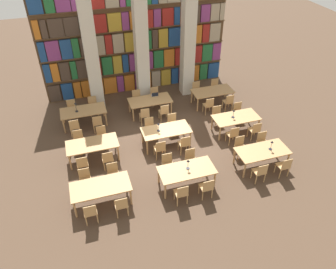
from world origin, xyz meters
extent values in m
plane|color=#4C3828|center=(0.00, 0.00, 0.00)|extent=(40.00, 40.00, 0.00)
cube|color=brown|center=(0.00, 5.13, 2.75)|extent=(9.52, 0.06, 5.50)
cube|color=brown|center=(0.00, 5.13, 0.01)|extent=(9.52, 0.35, 0.03)
cube|color=#47382D|center=(-4.37, 5.10, 0.48)|extent=(0.57, 0.20, 0.90)
cube|color=navy|center=(-3.75, 5.10, 0.48)|extent=(0.54, 0.20, 0.90)
cube|color=orange|center=(-3.24, 5.10, 0.48)|extent=(0.36, 0.20, 0.90)
cube|color=orange|center=(-2.80, 5.10, 0.48)|extent=(0.43, 0.20, 0.90)
cube|color=orange|center=(-2.23, 5.10, 0.48)|extent=(0.64, 0.20, 0.90)
cube|color=orange|center=(-1.53, 5.10, 0.48)|extent=(0.66, 0.20, 0.90)
cube|color=#84387A|center=(-1.00, 5.10, 0.48)|extent=(0.34, 0.20, 0.90)
cube|color=orange|center=(-0.51, 5.10, 0.48)|extent=(0.52, 0.20, 0.90)
cube|color=#84387A|center=(0.06, 5.10, 0.48)|extent=(0.50, 0.20, 0.90)
cube|color=orange|center=(0.53, 5.10, 0.48)|extent=(0.29, 0.20, 0.90)
cube|color=tan|center=(0.97, 5.10, 0.48)|extent=(0.47, 0.20, 0.90)
cube|color=#B7932D|center=(1.54, 5.10, 0.48)|extent=(0.53, 0.20, 0.90)
cube|color=navy|center=(2.05, 5.10, 0.48)|extent=(0.38, 0.20, 0.90)
cube|color=#84387A|center=(2.55, 5.10, 0.48)|extent=(0.49, 0.20, 0.90)
cube|color=orange|center=(3.16, 5.10, 0.48)|extent=(0.66, 0.20, 0.90)
cube|color=#236B38|center=(3.77, 5.10, 0.48)|extent=(0.44, 0.20, 0.90)
cube|color=navy|center=(4.39, 5.10, 0.48)|extent=(0.65, 0.20, 0.90)
cube|color=brown|center=(0.00, 5.13, 1.11)|extent=(9.52, 0.35, 0.03)
cube|color=navy|center=(-4.50, 5.10, 1.60)|extent=(0.32, 0.20, 0.95)
cube|color=orange|center=(-4.14, 5.10, 1.60)|extent=(0.35, 0.20, 0.95)
cube|color=#47382D|center=(-3.68, 5.10, 1.60)|extent=(0.47, 0.20, 0.95)
cube|color=#236B38|center=(-3.25, 5.10, 1.60)|extent=(0.28, 0.20, 0.95)
cube|color=#47382D|center=(-2.82, 5.10, 1.60)|extent=(0.53, 0.20, 0.95)
cube|color=tan|center=(-2.36, 5.10, 1.60)|extent=(0.31, 0.20, 0.95)
cube|color=maroon|center=(-2.05, 5.10, 1.60)|extent=(0.28, 0.20, 0.95)
cube|color=#236B38|center=(-1.58, 5.10, 1.60)|extent=(0.51, 0.20, 0.95)
cube|color=#B7932D|center=(-1.05, 5.10, 1.60)|extent=(0.44, 0.20, 0.95)
cube|color=navy|center=(-0.64, 5.10, 1.60)|extent=(0.29, 0.20, 0.95)
cube|color=#84387A|center=(-0.07, 5.10, 1.60)|extent=(0.70, 0.20, 0.95)
cube|color=#84387A|center=(0.57, 5.10, 1.60)|extent=(0.50, 0.20, 0.95)
cube|color=#236B38|center=(1.14, 5.10, 1.60)|extent=(0.52, 0.20, 0.95)
cube|color=orange|center=(1.72, 5.10, 1.60)|extent=(0.56, 0.20, 0.95)
cube|color=maroon|center=(2.27, 5.10, 1.60)|extent=(0.41, 0.20, 0.95)
cube|color=tan|center=(2.66, 5.10, 1.60)|extent=(0.32, 0.20, 0.95)
cube|color=orange|center=(2.98, 5.10, 1.60)|extent=(0.25, 0.20, 0.95)
cube|color=maroon|center=(3.36, 5.10, 1.60)|extent=(0.45, 0.20, 0.95)
cube|color=#236B38|center=(3.91, 5.10, 1.60)|extent=(0.58, 0.20, 0.95)
cube|color=#84387A|center=(4.47, 5.10, 1.60)|extent=(0.47, 0.20, 0.95)
cube|color=brown|center=(0.00, 5.13, 2.22)|extent=(9.52, 0.35, 0.03)
cube|color=navy|center=(-4.51, 5.10, 2.71)|extent=(0.31, 0.20, 0.96)
cube|color=#84387A|center=(-4.01, 5.10, 2.71)|extent=(0.60, 0.20, 0.96)
cube|color=navy|center=(-3.41, 5.10, 2.71)|extent=(0.52, 0.20, 0.96)
cube|color=#236B38|center=(-2.96, 5.10, 2.71)|extent=(0.32, 0.20, 0.96)
cube|color=#47382D|center=(-2.51, 5.10, 2.71)|extent=(0.48, 0.20, 0.96)
cube|color=tan|center=(-1.91, 5.10, 2.71)|extent=(0.63, 0.20, 0.96)
cube|color=maroon|center=(-1.38, 5.10, 2.71)|extent=(0.34, 0.20, 0.96)
cube|color=tan|center=(-0.91, 5.10, 2.71)|extent=(0.52, 0.20, 0.96)
cube|color=#B7932D|center=(-0.28, 5.10, 2.71)|extent=(0.60, 0.20, 0.96)
cube|color=#236B38|center=(0.43, 5.10, 2.71)|extent=(0.70, 0.20, 0.96)
cube|color=#47382D|center=(0.97, 5.10, 2.71)|extent=(0.29, 0.20, 0.96)
cube|color=#B7932D|center=(1.41, 5.10, 2.71)|extent=(0.49, 0.20, 0.96)
cube|color=navy|center=(2.03, 5.10, 2.71)|extent=(0.68, 0.20, 0.96)
cube|color=#84387A|center=(2.78, 5.10, 2.71)|extent=(0.69, 0.20, 0.96)
cube|color=orange|center=(3.35, 5.10, 2.71)|extent=(0.31, 0.20, 0.96)
cube|color=maroon|center=(3.75, 5.10, 2.71)|extent=(0.37, 0.20, 0.96)
cube|color=tan|center=(4.27, 5.10, 2.71)|extent=(0.60, 0.20, 0.96)
cube|color=brown|center=(0.00, 5.13, 3.32)|extent=(9.52, 0.35, 0.03)
cube|color=orange|center=(-4.52, 5.10, 3.76)|extent=(0.27, 0.20, 0.85)
cube|color=#47382D|center=(-4.20, 5.10, 3.76)|extent=(0.27, 0.20, 0.85)
cube|color=#47382D|center=(-3.67, 5.10, 3.76)|extent=(0.67, 0.20, 0.85)
cube|color=#47382D|center=(-2.99, 5.10, 3.76)|extent=(0.65, 0.20, 0.85)
cube|color=#236B38|center=(-2.36, 5.10, 3.76)|extent=(0.54, 0.20, 0.85)
cube|color=maroon|center=(-1.72, 5.10, 3.76)|extent=(0.68, 0.20, 0.85)
cube|color=#B7932D|center=(-0.99, 5.10, 3.76)|extent=(0.64, 0.20, 0.85)
cube|color=#84387A|center=(-0.47, 5.10, 3.76)|extent=(0.34, 0.20, 0.85)
cube|color=orange|center=(0.06, 5.10, 3.76)|extent=(0.62, 0.20, 0.85)
cube|color=maroon|center=(0.65, 5.10, 3.76)|extent=(0.48, 0.20, 0.85)
cube|color=#84387A|center=(1.11, 5.10, 3.76)|extent=(0.36, 0.20, 0.85)
cube|color=maroon|center=(1.65, 5.10, 3.76)|extent=(0.58, 0.20, 0.85)
cube|color=navy|center=(2.13, 5.10, 3.76)|extent=(0.30, 0.20, 0.85)
cube|color=orange|center=(2.52, 5.10, 3.76)|extent=(0.44, 0.20, 0.85)
cube|color=#47382D|center=(3.07, 5.10, 3.76)|extent=(0.56, 0.20, 0.85)
cube|color=#84387A|center=(3.65, 5.10, 3.76)|extent=(0.49, 0.20, 0.85)
cube|color=tan|center=(4.17, 5.10, 3.76)|extent=(0.48, 0.20, 0.85)
cube|color=tan|center=(4.58, 5.10, 3.76)|extent=(0.25, 0.20, 0.85)
cube|color=brown|center=(0.00, 5.13, 4.42)|extent=(9.52, 0.35, 0.03)
cube|color=navy|center=(-4.35, 5.10, 4.82)|extent=(0.62, 0.20, 0.77)
cube|color=#236B38|center=(-3.75, 5.10, 4.82)|extent=(0.42, 0.20, 0.77)
cube|color=#84387A|center=(-3.18, 5.10, 4.82)|extent=(0.64, 0.20, 0.77)
cube|color=#84387A|center=(-2.65, 5.10, 4.82)|extent=(0.36, 0.20, 0.77)
cube|color=#47382D|center=(-2.28, 5.10, 4.82)|extent=(0.34, 0.20, 0.77)
cube|color=maroon|center=(-1.71, 5.10, 4.82)|extent=(0.69, 0.20, 0.77)
cube|color=beige|center=(-2.36, 3.97, 3.00)|extent=(0.60, 0.60, 6.00)
cube|color=beige|center=(0.00, 3.97, 3.00)|extent=(0.60, 0.60, 6.00)
cube|color=beige|center=(2.36, 3.97, 3.00)|extent=(0.60, 0.60, 6.00)
cube|color=tan|center=(-3.09, -2.43, 0.74)|extent=(2.04, 0.99, 0.04)
cylinder|color=tan|center=(-4.03, -2.85, 0.36)|extent=(0.07, 0.07, 0.72)
cylinder|color=tan|center=(-2.15, -2.85, 0.36)|extent=(0.07, 0.07, 0.72)
cylinder|color=tan|center=(-4.03, -2.02, 0.36)|extent=(0.07, 0.07, 0.72)
cylinder|color=tan|center=(-2.15, -2.02, 0.36)|extent=(0.07, 0.07, 0.72)
cylinder|color=tan|center=(-3.74, -2.98, 0.22)|extent=(0.04, 0.04, 0.43)
cylinder|color=tan|center=(-3.38, -2.98, 0.22)|extent=(0.04, 0.04, 0.43)
cylinder|color=tan|center=(-3.74, -3.32, 0.22)|extent=(0.04, 0.04, 0.43)
cylinder|color=tan|center=(-3.38, -3.32, 0.22)|extent=(0.04, 0.04, 0.43)
cube|color=tan|center=(-3.56, -3.15, 0.45)|extent=(0.42, 0.40, 0.04)
cube|color=tan|center=(-3.56, -3.33, 0.68)|extent=(0.40, 0.03, 0.42)
cylinder|color=tan|center=(-3.38, -1.89, 0.22)|extent=(0.04, 0.04, 0.43)
cylinder|color=tan|center=(-3.74, -1.89, 0.22)|extent=(0.04, 0.04, 0.43)
cylinder|color=tan|center=(-3.38, -1.55, 0.22)|extent=(0.04, 0.04, 0.43)
cylinder|color=tan|center=(-3.74, -1.55, 0.22)|extent=(0.04, 0.04, 0.43)
cube|color=tan|center=(-3.56, -1.72, 0.45)|extent=(0.42, 0.40, 0.04)
cube|color=tan|center=(-3.56, -1.53, 0.68)|extent=(0.40, 0.03, 0.42)
cylinder|color=tan|center=(-2.72, -2.98, 0.22)|extent=(0.04, 0.04, 0.43)
cylinder|color=tan|center=(-2.36, -2.98, 0.22)|extent=(0.04, 0.04, 0.43)
cylinder|color=tan|center=(-2.72, -3.32, 0.22)|extent=(0.04, 0.04, 0.43)
cylinder|color=tan|center=(-2.36, -3.32, 0.22)|extent=(0.04, 0.04, 0.43)
cube|color=tan|center=(-2.54, -3.15, 0.45)|extent=(0.42, 0.40, 0.04)
cube|color=tan|center=(-2.54, -3.33, 0.68)|extent=(0.40, 0.03, 0.42)
cylinder|color=tan|center=(-2.36, -1.89, 0.22)|extent=(0.04, 0.04, 0.43)
cylinder|color=tan|center=(-2.72, -1.89, 0.22)|extent=(0.04, 0.04, 0.43)
cylinder|color=tan|center=(-2.36, -1.55, 0.22)|extent=(0.04, 0.04, 0.43)
cylinder|color=tan|center=(-2.72, -1.55, 0.22)|extent=(0.04, 0.04, 0.43)
cube|color=tan|center=(-2.54, -1.72, 0.45)|extent=(0.42, 0.40, 0.04)
cube|color=tan|center=(-2.54, -1.53, 0.68)|extent=(0.40, 0.03, 0.42)
cube|color=tan|center=(-0.01, -2.54, 0.74)|extent=(2.04, 0.99, 0.04)
cylinder|color=tan|center=(-0.95, -2.96, 0.36)|extent=(0.07, 0.07, 0.72)
cylinder|color=tan|center=(0.93, -2.96, 0.36)|extent=(0.07, 0.07, 0.72)
cylinder|color=tan|center=(-0.95, -2.12, 0.36)|extent=(0.07, 0.07, 0.72)
cylinder|color=tan|center=(0.93, -2.12, 0.36)|extent=(0.07, 0.07, 0.72)
cylinder|color=tan|center=(-0.66, -3.09, 0.22)|extent=(0.04, 0.04, 0.43)
cylinder|color=tan|center=(-0.30, -3.09, 0.22)|extent=(0.04, 0.04, 0.43)
cylinder|color=tan|center=(-0.66, -3.43, 0.22)|extent=(0.04, 0.04, 0.43)
cylinder|color=tan|center=(-0.30, -3.43, 0.22)|extent=(0.04, 0.04, 0.43)
cube|color=tan|center=(-0.48, -3.26, 0.45)|extent=(0.42, 0.40, 0.04)
cube|color=tan|center=(-0.48, -3.44, 0.68)|extent=(0.40, 0.03, 0.42)
cylinder|color=tan|center=(-0.30, -1.99, 0.22)|extent=(0.04, 0.04, 0.43)
cylinder|color=tan|center=(-0.66, -1.99, 0.22)|extent=(0.04, 0.04, 0.43)
cylinder|color=tan|center=(-0.30, -1.65, 0.22)|extent=(0.04, 0.04, 0.43)
cylinder|color=tan|center=(-0.66, -1.65, 0.22)|extent=(0.04, 0.04, 0.43)
cube|color=tan|center=(-0.48, -1.82, 0.45)|extent=(0.42, 0.40, 0.04)
cube|color=tan|center=(-0.48, -1.64, 0.68)|extent=(0.40, 0.03, 0.42)
cylinder|color=tan|center=(0.27, -3.09, 0.22)|extent=(0.04, 0.04, 0.43)
cylinder|color=tan|center=(0.63, -3.09, 0.22)|extent=(0.04, 0.04, 0.43)
cylinder|color=tan|center=(0.27, -3.43, 0.22)|extent=(0.04, 0.04, 0.43)
cylinder|color=tan|center=(0.63, -3.43, 0.22)|extent=(0.04, 0.04, 0.43)
cube|color=tan|center=(0.45, -3.26, 0.45)|extent=(0.42, 0.40, 0.04)
cube|color=tan|center=(0.45, -3.44, 0.68)|extent=(0.40, 0.03, 0.42)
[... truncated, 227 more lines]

